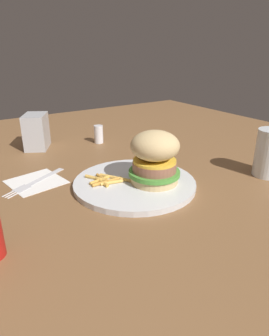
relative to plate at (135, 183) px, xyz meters
name	(u,v)px	position (x,y,z in m)	size (l,w,h in m)	color
ground_plane	(118,185)	(0.03, -0.02, -0.01)	(1.60, 1.60, 0.00)	brown
plate	(135,183)	(0.00, 0.00, 0.00)	(0.26, 0.26, 0.01)	silver
sandwich	(155,157)	(-0.03, 0.03, 0.06)	(0.11, 0.11, 0.11)	tan
fries_pile	(106,180)	(0.05, -0.03, 0.01)	(0.09, 0.09, 0.01)	#E5B251
napkin	(36,182)	(0.17, -0.14, -0.01)	(0.11, 0.11, 0.00)	white
fork	(35,181)	(0.18, -0.14, 0.00)	(0.16, 0.10, 0.00)	silver
napkin_dispenser	(36,131)	(0.10, -0.38, 0.04)	(0.09, 0.06, 0.10)	#B7BABF
salt_shaker	(99,134)	(-0.08, -0.33, 0.02)	(0.03, 0.03, 0.06)	white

